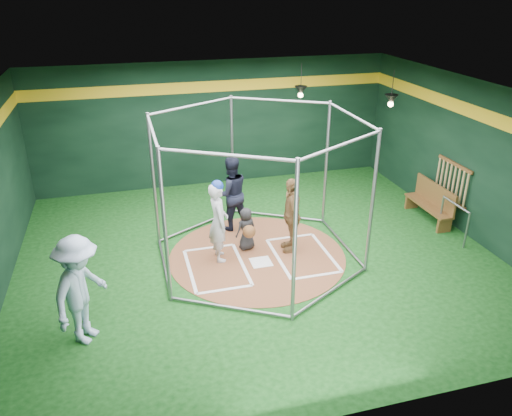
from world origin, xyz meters
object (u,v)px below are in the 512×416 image
object	(u,v)px
visitor_leopard	(291,215)
batter_figure	(218,221)
umpire	(231,193)
dugout_bench	(431,202)

from	to	relation	value
visitor_leopard	batter_figure	bearing A→B (deg)	-82.94
batter_figure	umpire	xyz separation A→B (m)	(0.56, 1.34, 0.00)
batter_figure	umpire	bearing A→B (deg)	67.19
umpire	dugout_bench	bearing A→B (deg)	163.55
batter_figure	dugout_bench	world-z (taller)	batter_figure
visitor_leopard	dugout_bench	bearing A→B (deg)	106.15
batter_figure	dugout_bench	size ratio (longest dim) A/B	1.12
batter_figure	umpire	distance (m)	1.45
visitor_leopard	umpire	world-z (taller)	umpire
batter_figure	visitor_leopard	bearing A→B (deg)	-1.08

